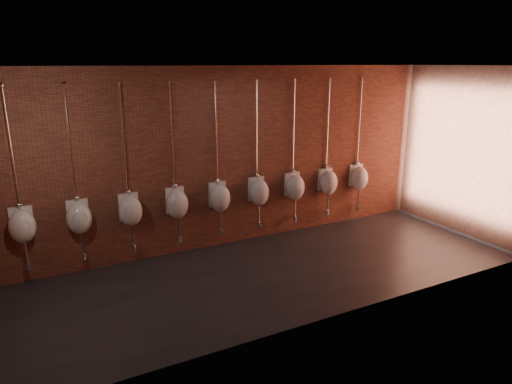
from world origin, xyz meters
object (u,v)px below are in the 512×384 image
Objects in this scene: urinal_7 at (328,182)px; urinal_8 at (359,178)px; urinal_6 at (295,187)px; urinal_4 at (220,197)px; urinal_5 at (259,192)px; urinal_1 at (79,218)px; urinal_2 at (130,210)px; urinal_3 at (177,204)px; urinal_0 at (22,226)px.

urinal_7 and urinal_8 have the same top height.
urinal_4 is at bearing 180.00° from urinal_6.
urinal_6 is at bearing 0.00° from urinal_4.
urinal_5 and urinal_6 have the same top height.
urinal_5 is at bearing 180.00° from urinal_8.
urinal_1 is at bearing 180.00° from urinal_8.
urinal_1 is 1.00× the size of urinal_7.
urinal_2 is 2.36m from urinal_5.
urinal_5 is 1.57m from urinal_7.
urinal_7 is (4.71, 0.00, 0.00)m from urinal_1.
urinal_2 and urinal_3 have the same top height.
urinal_4 is at bearing 0.00° from urinal_3.
urinal_3 is 1.00× the size of urinal_4.
urinal_3 is 1.00× the size of urinal_7.
urinal_4 and urinal_6 have the same top height.
urinal_3 is at bearing 180.00° from urinal_4.
urinal_1 is 1.57m from urinal_3.
urinal_4 is 1.57m from urinal_6.
urinal_0 is 1.00× the size of urinal_5.
urinal_0 and urinal_1 have the same top height.
urinal_5 is 1.00× the size of urinal_7.
urinal_5 is at bearing 0.00° from urinal_4.
urinal_5 is at bearing 0.00° from urinal_1.
urinal_8 is (3.93, 0.00, 0.00)m from urinal_3.
urinal_6 is (1.57, 0.00, 0.00)m from urinal_4.
urinal_3 is 1.57m from urinal_5.
urinal_6 is at bearing 0.00° from urinal_2.
urinal_2 is at bearing 180.00° from urinal_3.
urinal_5 is 1.00× the size of urinal_8.
urinal_2 is 1.57m from urinal_4.
urinal_0 is 1.00× the size of urinal_3.
urinal_6 is (0.79, 0.00, 0.00)m from urinal_5.
urinal_5 is at bearing 0.00° from urinal_0.
urinal_1 is 3.93m from urinal_6.
urinal_3 is at bearing 180.00° from urinal_6.
urinal_7 is (0.79, 0.00, 0.00)m from urinal_6.
urinal_6 is at bearing 180.00° from urinal_7.
urinal_0 is 2.36m from urinal_3.
urinal_7 is at bearing 0.00° from urinal_3.
urinal_2 and urinal_7 have the same top height.
urinal_8 is (0.79, 0.00, 0.00)m from urinal_7.
urinal_3 is at bearing 180.00° from urinal_8.
urinal_1 and urinal_6 have the same top height.
urinal_8 is at bearing 0.00° from urinal_5.
urinal_0 and urinal_7 have the same top height.
urinal_1 is 1.00× the size of urinal_5.
urinal_6 is (3.14, 0.00, 0.00)m from urinal_2.
urinal_7 is at bearing 0.00° from urinal_4.
urinal_1 is 2.36m from urinal_4.
urinal_0 is 6.28m from urinal_8.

